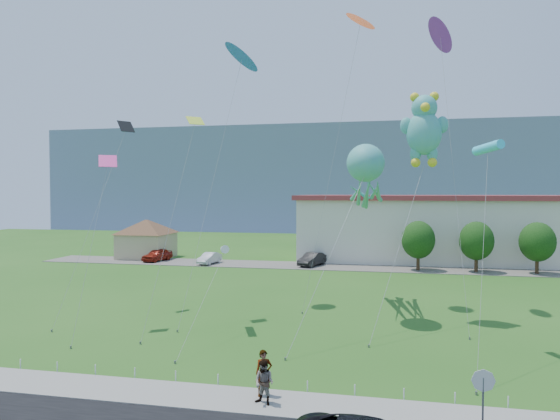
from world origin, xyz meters
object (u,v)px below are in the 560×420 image
object	(u,v)px
stop_sign	(483,387)
pedestrian_right	(264,383)
pedestrian_left	(264,373)
parked_car_silver	(209,258)
warehouse	(548,229)
parked_car_red	(157,255)
octopus_kite	(366,175)
parked_car_black	(312,259)
pavilion	(147,235)
teddy_bear_kite	(424,128)

from	to	relation	value
stop_sign	pedestrian_right	xyz separation A→B (m)	(-7.99, 1.16, -0.89)
pedestrian_left	parked_car_silver	xyz separation A→B (m)	(-15.33, 36.39, -0.33)
pedestrian_left	parked_car_silver	world-z (taller)	pedestrian_left
pedestrian_right	parked_car_silver	world-z (taller)	pedestrian_right
pedestrian_left	warehouse	bearing A→B (deg)	41.13
stop_sign	pedestrian_right	bearing A→B (deg)	171.76
stop_sign	parked_car_red	bearing A→B (deg)	127.91
parked_car_silver	octopus_kite	xyz separation A→B (m)	(19.01, -21.35, 9.01)
parked_car_silver	octopus_kite	size ratio (longest dim) A/B	0.25
parked_car_silver	pedestrian_left	bearing A→B (deg)	-58.78
pedestrian_right	parked_car_red	bearing A→B (deg)	139.95
parked_car_red	parked_car_black	distance (m)	19.41
pavilion	parked_car_red	bearing A→B (deg)	-44.84
pavilion	parked_car_silver	world-z (taller)	pavilion
stop_sign	pedestrian_left	xyz separation A→B (m)	(-8.19, 1.96, -0.82)
parked_car_silver	teddy_bear_kite	bearing A→B (deg)	-34.96
pedestrian_right	parked_car_red	size ratio (longest dim) A/B	0.39
warehouse	stop_sign	world-z (taller)	warehouse
pavilion	parked_car_red	world-z (taller)	pavilion
warehouse	teddy_bear_kite	size ratio (longest dim) A/B	4.01
parked_car_silver	pedestrian_right	bearing A→B (deg)	-58.95
warehouse	octopus_kite	distance (m)	38.04
teddy_bear_kite	parked_car_black	bearing A→B (deg)	115.33
stop_sign	octopus_kite	size ratio (longest dim) A/B	0.16
parked_car_silver	teddy_bear_kite	world-z (taller)	teddy_bear_kite
pedestrian_right	teddy_bear_kite	size ratio (longest dim) A/B	0.12
parked_car_red	octopus_kite	xyz separation A→B (m)	(26.19, -22.43, 8.90)
pedestrian_right	teddy_bear_kite	bearing A→B (deg)	84.31
pavilion	pedestrian_left	xyz separation A→B (m)	(25.31, -40.25, -1.97)
pedestrian_left	pavilion	bearing A→B (deg)	101.39
warehouse	pedestrian_right	world-z (taller)	warehouse
stop_sign	octopus_kite	world-z (taller)	octopus_kite
warehouse	pedestrian_left	size ratio (longest dim) A/B	32.03
teddy_bear_kite	pavilion	bearing A→B (deg)	142.26
parked_car_silver	octopus_kite	bearing A→B (deg)	-39.94
warehouse	octopus_kite	xyz separation A→B (m)	(-21.01, -31.21, 5.60)
warehouse	pedestrian_left	world-z (taller)	warehouse
parked_car_red	parked_car_black	bearing A→B (deg)	11.89
pavilion	parked_car_silver	distance (m)	10.94
pedestrian_right	parked_car_black	world-z (taller)	pedestrian_right
parked_car_red	warehouse	bearing A→B (deg)	23.08
pavilion	octopus_kite	xyz separation A→B (m)	(28.99, -25.21, 6.70)
pavilion	parked_car_black	distance (m)	22.51
pavilion	pedestrian_left	world-z (taller)	pavilion
parked_car_black	parked_car_silver	bearing A→B (deg)	-157.58
pavilion	pedestrian_right	bearing A→B (deg)	-58.14
parked_car_black	octopus_kite	distance (m)	24.87
pavilion	pedestrian_right	distance (m)	48.38
parked_car_red	parked_car_silver	distance (m)	7.26
parked_car_black	teddy_bear_kite	bearing A→B (deg)	-46.26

